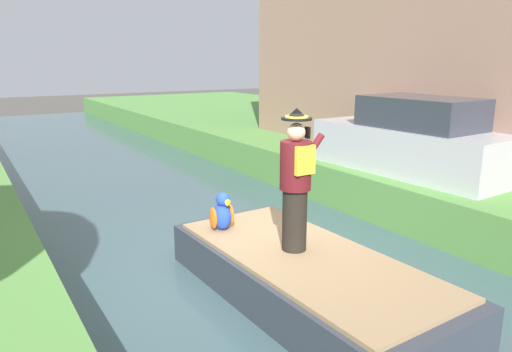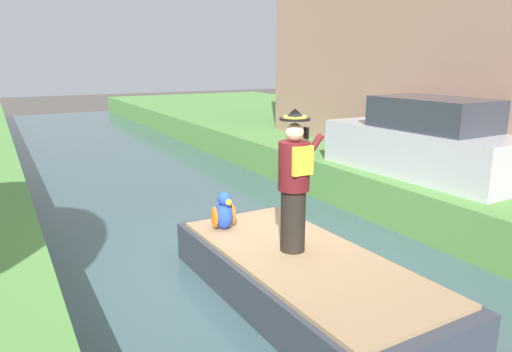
% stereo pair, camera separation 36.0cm
% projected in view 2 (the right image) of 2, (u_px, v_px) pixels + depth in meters
% --- Properties ---
extents(ground_plane, '(80.00, 80.00, 0.00)m').
position_uv_depth(ground_plane, '(265.00, 277.00, 7.06)').
color(ground_plane, '#4C4742').
extents(canal_water, '(5.75, 48.00, 0.10)m').
position_uv_depth(canal_water, '(265.00, 274.00, 7.05)').
color(canal_water, '#3D565B').
rests_on(canal_water, ground).
extents(boat, '(1.91, 4.24, 0.61)m').
position_uv_depth(boat, '(303.00, 278.00, 6.13)').
color(boat, '#333842').
rests_on(boat, canal_water).
extents(person_pirate, '(0.61, 0.42, 1.85)m').
position_uv_depth(person_pirate, '(294.00, 182.00, 6.02)').
color(person_pirate, black).
rests_on(person_pirate, boat).
extents(parrot_plush, '(0.36, 0.35, 0.57)m').
position_uv_depth(parrot_plush, '(224.00, 213.00, 6.96)').
color(parrot_plush, blue).
rests_on(parrot_plush, boat).
extents(parked_car_silver, '(1.85, 4.06, 1.50)m').
position_uv_depth(parked_car_silver, '(426.00, 142.00, 9.32)').
color(parked_car_silver, '#B7B7BC').
rests_on(parked_car_silver, grass_bank_far).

